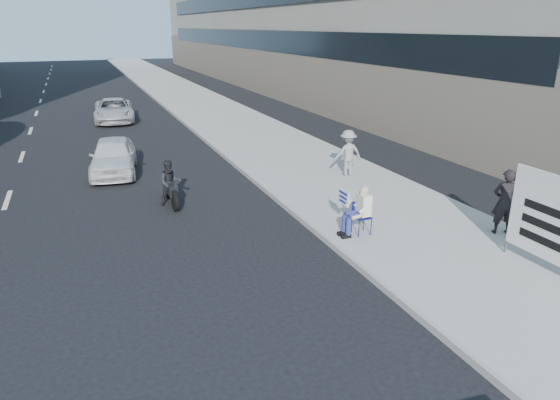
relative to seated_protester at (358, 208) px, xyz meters
name	(u,v)px	position (x,y,z in m)	size (l,w,h in m)	color
ground	(292,272)	(-2.29, -1.07, -0.87)	(160.00, 160.00, 0.00)	black
near_sidewalk	(222,117)	(1.71, 18.93, -0.80)	(5.00, 120.00, 0.15)	#A09D96
seated_protester	(358,208)	(0.00, 0.00, 0.00)	(0.83, 1.12, 1.31)	navy
jogger	(348,153)	(2.44, 4.87, 0.10)	(1.06, 0.61, 1.65)	gray
pedestrian_woman	(505,202)	(3.51, -1.35, 0.14)	(0.63, 0.41, 1.73)	black
white_sedan_near	(113,156)	(-5.32, 8.81, -0.20)	(1.58, 3.94, 1.34)	silver
white_sedan_far	(114,110)	(-4.38, 20.15, -0.23)	(2.14, 4.65, 1.29)	silver
motorcycle	(170,185)	(-3.98, 4.52, -0.24)	(0.71, 2.04, 1.42)	black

